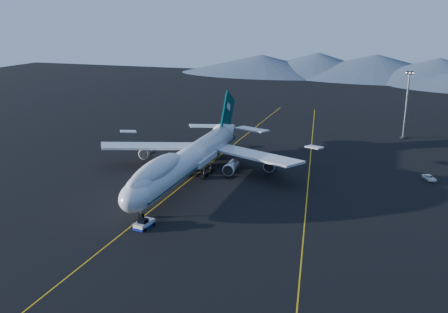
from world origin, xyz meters
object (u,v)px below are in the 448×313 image
(service_van, at_px, (429,178))
(floodlight_mast, at_px, (406,105))
(boeing_747, at_px, (188,159))
(pushback_tug, at_px, (144,225))

(service_van, bearing_deg, floodlight_mast, 72.77)
(boeing_747, relative_size, pushback_tug, 14.07)
(pushback_tug, bearing_deg, service_van, 49.46)
(pushback_tug, relative_size, floodlight_mast, 0.22)
(service_van, xyz_separation_m, floodlight_mast, (-6.43, 46.12, 11.18))
(boeing_747, bearing_deg, service_van, 18.91)
(boeing_747, distance_m, service_van, 63.85)
(boeing_747, height_order, floodlight_mast, floodlight_mast)
(service_van, height_order, floodlight_mast, floodlight_mast)
(floodlight_mast, bearing_deg, service_van, -82.07)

